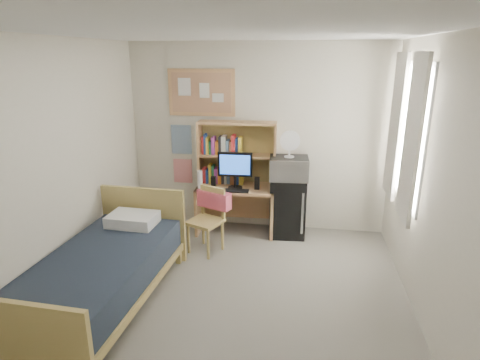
% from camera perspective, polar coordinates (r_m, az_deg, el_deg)
% --- Properties ---
extents(floor, '(3.60, 4.20, 0.02)m').
position_cam_1_polar(floor, '(4.22, -1.38, -17.77)').
color(floor, gray).
rests_on(floor, ground).
extents(ceiling, '(3.60, 4.20, 0.02)m').
position_cam_1_polar(ceiling, '(3.45, -1.72, 20.40)').
color(ceiling, white).
rests_on(ceiling, wall_back).
extents(wall_back, '(3.60, 0.04, 2.60)m').
position_cam_1_polar(wall_back, '(5.64, 2.47, 5.92)').
color(wall_back, beige).
rests_on(wall_back, floor).
extents(wall_front, '(3.60, 0.04, 2.60)m').
position_cam_1_polar(wall_front, '(1.82, -14.81, -21.06)').
color(wall_front, beige).
rests_on(wall_front, floor).
extents(wall_left, '(0.04, 4.20, 2.60)m').
position_cam_1_polar(wall_left, '(4.33, -25.66, 0.66)').
color(wall_left, beige).
rests_on(wall_left, floor).
extents(wall_right, '(0.04, 4.20, 2.60)m').
position_cam_1_polar(wall_right, '(3.75, 26.65, -1.89)').
color(wall_right, beige).
rests_on(wall_right, floor).
extents(window_unit, '(0.10, 1.40, 1.70)m').
position_cam_1_polar(window_unit, '(4.79, 22.53, 6.22)').
color(window_unit, white).
rests_on(window_unit, wall_right).
extents(curtain_left, '(0.04, 0.55, 1.70)m').
position_cam_1_polar(curtain_left, '(4.40, 23.26, 5.25)').
color(curtain_left, silver).
rests_on(curtain_left, wall_right).
extents(curtain_right, '(0.04, 0.55, 1.70)m').
position_cam_1_polar(curtain_right, '(5.16, 21.26, 7.10)').
color(curtain_right, silver).
rests_on(curtain_right, wall_right).
extents(bulletin_board, '(0.94, 0.03, 0.64)m').
position_cam_1_polar(bulletin_board, '(5.68, -5.49, 12.27)').
color(bulletin_board, tan).
rests_on(bulletin_board, wall_back).
extents(poster_wave, '(0.30, 0.01, 0.42)m').
position_cam_1_polar(poster_wave, '(5.87, -8.33, 5.71)').
color(poster_wave, '#245690').
rests_on(poster_wave, wall_back).
extents(poster_japan, '(0.28, 0.01, 0.36)m').
position_cam_1_polar(poster_japan, '(5.98, -8.14, 1.30)').
color(poster_japan, red).
rests_on(poster_japan, wall_back).
extents(desk, '(1.10, 0.58, 0.67)m').
position_cam_1_polar(desk, '(5.66, -0.60, -4.20)').
color(desk, tan).
rests_on(desk, floor).
extents(desk_chair, '(0.55, 0.55, 0.83)m').
position_cam_1_polar(desk_chair, '(5.09, -4.98, -5.85)').
color(desk_chair, tan).
rests_on(desk_chair, floor).
extents(mini_fridge, '(0.52, 0.52, 0.82)m').
position_cam_1_polar(mini_fridge, '(5.60, 6.74, -3.75)').
color(mini_fridge, black).
rests_on(mini_fridge, floor).
extents(bed, '(1.09, 2.05, 0.55)m').
position_cam_1_polar(bed, '(4.33, -19.11, -13.28)').
color(bed, black).
rests_on(bed, floor).
extents(hutch, '(1.09, 0.32, 0.88)m').
position_cam_1_polar(hutch, '(5.57, -0.43, 3.82)').
color(hutch, tan).
rests_on(hutch, desk).
extents(monitor, '(0.47, 0.06, 0.50)m').
position_cam_1_polar(monitor, '(5.42, -0.71, 1.33)').
color(monitor, black).
rests_on(monitor, desk).
extents(keyboard, '(0.41, 0.15, 0.02)m').
position_cam_1_polar(keyboard, '(5.36, -0.90, -1.54)').
color(keyboard, black).
rests_on(keyboard, desk).
extents(speaker_left, '(0.07, 0.07, 0.15)m').
position_cam_1_polar(speaker_left, '(5.51, -3.79, -0.29)').
color(speaker_left, black).
rests_on(speaker_left, desk).
extents(speaker_right, '(0.07, 0.07, 0.17)m').
position_cam_1_polar(speaker_right, '(5.43, 2.44, -0.46)').
color(speaker_right, black).
rests_on(speaker_right, desk).
extents(water_bottle, '(0.07, 0.07, 0.24)m').
position_cam_1_polar(water_bottle, '(5.50, -5.72, 0.10)').
color(water_bottle, white).
rests_on(water_bottle, desk).
extents(hoodie, '(0.47, 0.31, 0.22)m').
position_cam_1_polar(hoodie, '(5.15, -3.70, -2.78)').
color(hoodie, '#D95268').
rests_on(hoodie, desk_chair).
extents(microwave, '(0.53, 0.42, 0.30)m').
position_cam_1_polar(microwave, '(5.41, 6.95, 1.72)').
color(microwave, '#B6B6BB').
rests_on(microwave, mini_fridge).
extents(desk_fan, '(0.28, 0.28, 0.33)m').
position_cam_1_polar(desk_fan, '(5.33, 7.07, 4.93)').
color(desk_fan, white).
rests_on(desk_fan, microwave).
extents(pillow, '(0.55, 0.40, 0.13)m').
position_cam_1_polar(pillow, '(4.77, -15.01, -5.43)').
color(pillow, white).
rests_on(pillow, bed).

